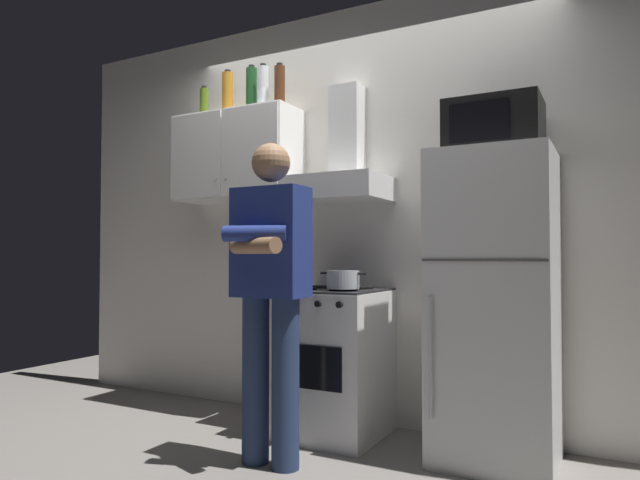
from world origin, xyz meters
The scene contains 14 objects.
ground_plane centered at (0.00, 0.00, 0.00)m, with size 7.00×7.00×0.00m, color slate.
back_wall_tiled centered at (0.00, 0.60, 1.35)m, with size 4.80×0.10×2.70m, color silver.
upper_cabinet centered at (-0.85, 0.37, 1.75)m, with size 0.90×0.37×0.60m.
stove_oven centered at (-0.05, 0.25, 0.43)m, with size 0.60×0.62×0.87m.
range_hood centered at (-0.05, 0.38, 1.60)m, with size 0.60×0.44×0.75m.
refrigerator centered at (0.90, 0.25, 0.80)m, with size 0.60×0.62×1.60m.
microwave centered at (0.90, 0.27, 1.74)m, with size 0.48×0.37×0.28m.
person_standing centered at (-0.10, -0.36, 0.90)m, with size 0.38×0.33×1.64m.
cooking_pot centered at (0.08, 0.13, 0.93)m, with size 0.29×0.19×0.10m.
bottle_olive_oil centered at (-1.14, 0.38, 2.16)m, with size 0.06×0.06×0.24m.
bottle_rum_dark centered at (-0.50, 0.37, 2.19)m, with size 0.07×0.07×0.29m.
bottle_liquor_amber centered at (-0.93, 0.36, 2.20)m, with size 0.08×0.08×0.31m.
bottle_wine_green centered at (-0.73, 0.37, 2.20)m, with size 0.08×0.08×0.32m.
bottle_vodka_clear centered at (-0.62, 0.35, 2.20)m, with size 0.07×0.07×0.30m.
Camera 1 is at (1.47, -2.77, 1.05)m, focal length 31.51 mm.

